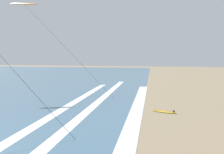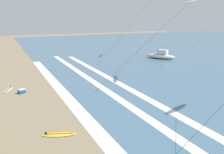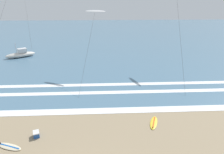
{
  "view_description": "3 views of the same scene",
  "coord_description": "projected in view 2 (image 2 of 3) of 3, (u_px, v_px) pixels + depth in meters",
  "views": [
    {
      "loc": [
        -12.3,
        7.99,
        4.74
      ],
      "look_at": [
        0.23,
        10.28,
        3.47
      ],
      "focal_mm": 35.7,
      "sensor_mm": 36.0,
      "label": 1
    },
    {
      "loc": [
        19.71,
        4.24,
        7.16
      ],
      "look_at": [
        2.66,
        12.34,
        2.3
      ],
      "focal_mm": 37.84,
      "sensor_mm": 36.0,
      "label": 2
    },
    {
      "loc": [
        1.88,
        -7.63,
        10.17
      ],
      "look_at": [
        2.76,
        9.76,
        3.34
      ],
      "focal_mm": 32.01,
      "sensor_mm": 36.0,
      "label": 3
    }
  ],
  "objects": [
    {
      "name": "offshore_boat",
      "position": [
        161.0,
        56.0,
        40.97
      ],
      "size": [
        5.32,
        4.16,
        2.7
      ],
      "color": "beige",
      "rests_on": "ground"
    },
    {
      "name": "wave_foam_shoreline",
      "position": [
        70.0,
        101.0,
        20.62
      ],
      "size": [
        40.46,
        1.1,
        0.01
      ],
      "primitive_type": "cube",
      "color": "white",
      "rests_on": "ocean_surface"
    },
    {
      "name": "cooler_box",
      "position": [
        22.0,
        91.0,
        22.57
      ],
      "size": [
        0.63,
        0.73,
        0.44
      ],
      "color": "#1E4C9E",
      "rests_on": "ground"
    },
    {
      "name": "wave_foam_outer_break",
      "position": [
        129.0,
        89.0,
        23.91
      ],
      "size": [
        43.88,
        0.83,
        0.01
      ],
      "primitive_type": "cube",
      "color": "white",
      "rests_on": "ocean_surface"
    },
    {
      "name": "kite_white_high_right",
      "position": [
        189.0,
        2.0,
        23.26
      ],
      "size": [
        3.44,
        10.58,
        8.77
      ],
      "color": "white",
      "rests_on": "ground"
    },
    {
      "name": "surfboard_left_pile",
      "position": [
        59.0,
        134.0,
        14.66
      ],
      "size": [
        1.26,
        2.18,
        0.25
      ],
      "color": "yellow",
      "rests_on": "ground"
    },
    {
      "name": "wave_foam_mid_break",
      "position": [
        115.0,
        97.0,
        21.65
      ],
      "size": [
        50.06,
        0.81,
        0.01
      ],
      "primitive_type": "cube",
      "color": "white",
      "rests_on": "ocean_surface"
    },
    {
      "name": "surfboard_near_water",
      "position": [
        8.0,
        90.0,
        23.58
      ],
      "size": [
        2.18,
        1.31,
        0.25
      ],
      "color": "beige",
      "rests_on": "ground"
    }
  ]
}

